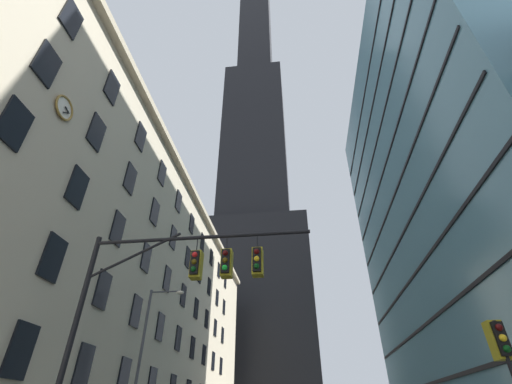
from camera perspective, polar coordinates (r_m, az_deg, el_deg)
The scene contains 6 objects.
station_building at distance 40.37m, azimuth -24.00°, elevation -15.02°, with size 16.96×65.25×25.04m.
dark_skyscraper at distance 110.25m, azimuth -0.03°, elevation 1.51°, with size 29.07×29.07×217.89m.
glass_office_midrise at distance 40.96m, azimuth 34.16°, elevation 1.22°, with size 18.84×37.04×41.94m.
traffic_signal_mast at distance 13.15m, azimuth -12.15°, elevation -14.31°, with size 8.56×0.63×7.49m.
traffic_light_near_right at distance 12.70m, azimuth 35.51°, elevation -20.24°, with size 0.40×0.63×3.78m.
street_lamppost at distance 24.79m, azimuth -17.60°, elevation -23.26°, with size 2.42×0.32×8.86m.
Camera 1 is at (0.97, -6.60, 1.46)m, focal length 24.26 mm.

